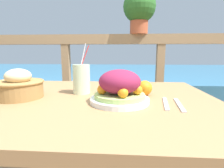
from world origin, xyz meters
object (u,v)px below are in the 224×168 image
(salad_plate, at_px, (120,88))
(drink_glass, at_px, (81,79))
(bread_basket, at_px, (19,86))
(potted_plant, at_px, (139,9))

(salad_plate, height_order, drink_glass, drink_glass)
(salad_plate, relative_size, bread_basket, 1.13)
(salad_plate, bearing_deg, drink_glass, 141.63)
(salad_plate, height_order, bread_basket, salad_plate)
(drink_glass, relative_size, potted_plant, 0.64)
(salad_plate, bearing_deg, potted_plant, 81.36)
(drink_glass, relative_size, bread_basket, 1.15)
(salad_plate, distance_m, drink_glass, 0.25)
(drink_glass, bearing_deg, potted_plant, 67.04)
(salad_plate, height_order, potted_plant, potted_plant)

